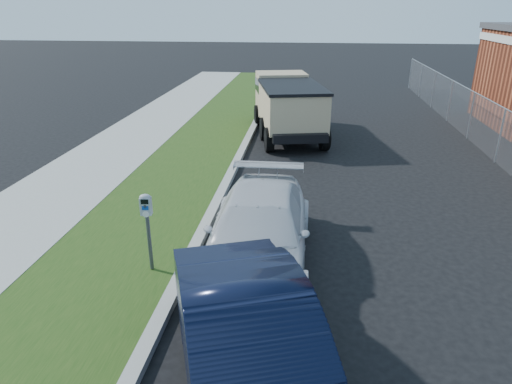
# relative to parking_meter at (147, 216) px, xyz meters

# --- Properties ---
(ground) EXTENTS (120.00, 120.00, 0.00)m
(ground) POSITION_rel_parking_meter_xyz_m (3.20, 1.05, -1.28)
(ground) COLOR black
(ground) RESTS_ON ground
(streetside) EXTENTS (6.12, 50.00, 0.15)m
(streetside) POSITION_rel_parking_meter_xyz_m (-2.37, 3.05, -1.21)
(streetside) COLOR gray
(streetside) RESTS_ON ground
(chainlink_fence) EXTENTS (0.06, 30.06, 30.00)m
(chainlink_fence) POSITION_rel_parking_meter_xyz_m (9.20, 8.05, -0.01)
(chainlink_fence) COLOR slate
(chainlink_fence) RESTS_ON ground
(parking_meter) EXTENTS (0.23, 0.17, 1.56)m
(parking_meter) POSITION_rel_parking_meter_xyz_m (0.00, 0.00, 0.00)
(parking_meter) COLOR #3F4247
(parking_meter) RESTS_ON ground
(white_wagon) EXTENTS (2.04, 4.93, 1.43)m
(white_wagon) POSITION_rel_parking_meter_xyz_m (2.01, 0.68, -0.56)
(white_wagon) COLOR silver
(white_wagon) RESTS_ON ground
(navy_sedan) EXTENTS (3.20, 5.07, 1.58)m
(navy_sedan) POSITION_rel_parking_meter_xyz_m (2.31, -2.83, -0.49)
(navy_sedan) COLOR black
(navy_sedan) RESTS_ON ground
(dump_truck) EXTENTS (3.28, 6.01, 2.23)m
(dump_truck) POSITION_rel_parking_meter_xyz_m (2.04, 10.82, -0.02)
(dump_truck) COLOR black
(dump_truck) RESTS_ON ground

